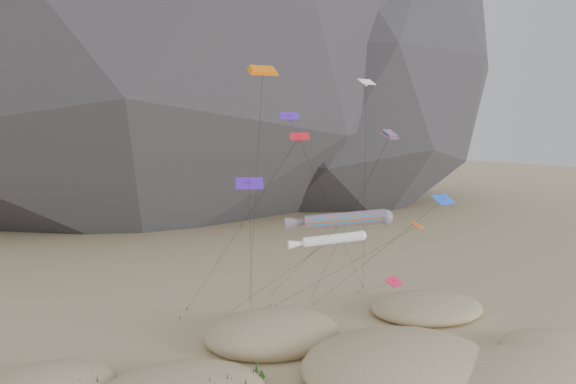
# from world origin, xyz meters

# --- Properties ---
(dunes) EXTENTS (51.73, 34.47, 4.28)m
(dunes) POSITION_xyz_m (-0.58, 3.77, 0.74)
(dunes) COLOR #CCB789
(dunes) RESTS_ON ground
(dune_grass) EXTENTS (41.84, 26.24, 1.42)m
(dune_grass) POSITION_xyz_m (-1.48, 3.91, 0.84)
(dune_grass) COLOR black
(dune_grass) RESTS_ON ground
(kite_stakes) EXTENTS (24.23, 6.04, 0.30)m
(kite_stakes) POSITION_xyz_m (1.53, 24.28, 0.15)
(kite_stakes) COLOR #3F2D1E
(kite_stakes) RESTS_ON ground
(rainbow_tube_kite) EXTENTS (8.26, 21.20, 13.46)m
(rainbow_tube_kite) POSITION_xyz_m (0.78, 8.40, 12.43)
(rainbow_tube_kite) COLOR #E55118
(rainbow_tube_kite) RESTS_ON ground
(white_tube_kite) EXTENTS (10.22, 12.46, 10.62)m
(white_tube_kite) POSITION_xyz_m (1.98, 12.55, 9.86)
(white_tube_kite) COLOR white
(white_tube_kite) RESTS_ON ground
(orange_parafoil) EXTENTS (5.17, 14.27, 25.76)m
(orange_parafoil) POSITION_xyz_m (-4.43, 13.30, 24.96)
(orange_parafoil) COLOR orange
(orange_parafoil) RESTS_ON ground
(multi_parafoil) EXTENTS (2.66, 17.77, 20.20)m
(multi_parafoil) POSITION_xyz_m (5.75, 8.67, 19.49)
(multi_parafoil) COLOR red
(multi_parafoil) RESTS_ON ground
(delta_kites) EXTENTS (23.25, 23.52, 25.44)m
(delta_kites) POSITION_xyz_m (3.61, 11.13, 15.15)
(delta_kites) COLOR #471DAA
(delta_kites) RESTS_ON ground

